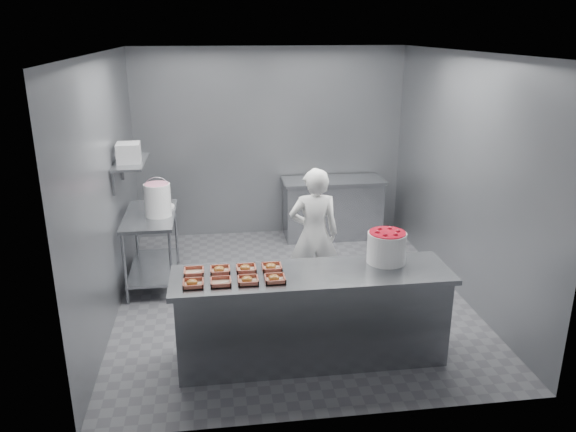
{
  "coord_description": "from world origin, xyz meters",
  "views": [
    {
      "loc": [
        -0.86,
        -6.0,
        3.04
      ],
      "look_at": [
        -0.07,
        -0.2,
        1.07
      ],
      "focal_mm": 35.0,
      "sensor_mm": 36.0,
      "label": 1
    }
  ],
  "objects_px": {
    "strawberry_tub": "(387,246)",
    "tray_1": "(221,282)",
    "tray_0": "(193,283)",
    "tray_5": "(220,270)",
    "tray_6": "(246,268)",
    "service_counter": "(312,316)",
    "tray_2": "(248,280)",
    "glaze_bucket": "(158,199)",
    "back_counter": "(333,208)",
    "tray_3": "(275,278)",
    "tray_4": "(194,272)",
    "tray_7": "(272,267)",
    "worker": "(314,235)",
    "prep_table": "(152,238)",
    "appliance": "(129,153)"
  },
  "relations": [
    {
      "from": "back_counter",
      "to": "prep_table",
      "type": "bearing_deg",
      "value": -152.99
    },
    {
      "from": "glaze_bucket",
      "to": "tray_6",
      "type": "bearing_deg",
      "value": -61.99
    },
    {
      "from": "tray_3",
      "to": "tray_2",
      "type": "bearing_deg",
      "value": 180.0
    },
    {
      "from": "tray_7",
      "to": "back_counter",
      "type": "bearing_deg",
      "value": 67.98
    },
    {
      "from": "tray_1",
      "to": "tray_5",
      "type": "bearing_deg",
      "value": 90.68
    },
    {
      "from": "tray_0",
      "to": "strawberry_tub",
      "type": "distance_m",
      "value": 1.85
    },
    {
      "from": "strawberry_tub",
      "to": "tray_3",
      "type": "bearing_deg",
      "value": -165.96
    },
    {
      "from": "tray_2",
      "to": "glaze_bucket",
      "type": "relative_size",
      "value": 0.39
    },
    {
      "from": "tray_1",
      "to": "strawberry_tub",
      "type": "relative_size",
      "value": 0.51
    },
    {
      "from": "tray_2",
      "to": "tray_5",
      "type": "height_order",
      "value": "same"
    },
    {
      "from": "back_counter",
      "to": "tray_1",
      "type": "distance_m",
      "value": 3.83
    },
    {
      "from": "prep_table",
      "to": "back_counter",
      "type": "xyz_separation_m",
      "value": [
        2.55,
        1.3,
        -0.14
      ]
    },
    {
      "from": "tray_3",
      "to": "strawberry_tub",
      "type": "relative_size",
      "value": 0.51
    },
    {
      "from": "tray_4",
      "to": "tray_6",
      "type": "height_order",
      "value": "tray_6"
    },
    {
      "from": "tray_3",
      "to": "glaze_bucket",
      "type": "bearing_deg",
      "value": 120.29
    },
    {
      "from": "tray_2",
      "to": "tray_5",
      "type": "distance_m",
      "value": 0.35
    },
    {
      "from": "tray_1",
      "to": "tray_5",
      "type": "xyz_separation_m",
      "value": [
        -0.0,
        0.25,
        0.0
      ]
    },
    {
      "from": "service_counter",
      "to": "worker",
      "type": "xyz_separation_m",
      "value": [
        0.25,
        1.29,
        0.33
      ]
    },
    {
      "from": "service_counter",
      "to": "tray_3",
      "type": "bearing_deg",
      "value": -160.68
    },
    {
      "from": "service_counter",
      "to": "strawberry_tub",
      "type": "xyz_separation_m",
      "value": [
        0.75,
        0.15,
        0.61
      ]
    },
    {
      "from": "tray_6",
      "to": "tray_0",
      "type": "bearing_deg",
      "value": -152.04
    },
    {
      "from": "tray_6",
      "to": "worker",
      "type": "relative_size",
      "value": 0.12
    },
    {
      "from": "tray_2",
      "to": "tray_4",
      "type": "relative_size",
      "value": 1.0
    },
    {
      "from": "prep_table",
      "to": "strawberry_tub",
      "type": "relative_size",
      "value": 3.24
    },
    {
      "from": "tray_1",
      "to": "appliance",
      "type": "relative_size",
      "value": 0.63
    },
    {
      "from": "tray_7",
      "to": "tray_6",
      "type": "bearing_deg",
      "value": 180.0
    },
    {
      "from": "tray_1",
      "to": "worker",
      "type": "height_order",
      "value": "worker"
    },
    {
      "from": "tray_0",
      "to": "tray_5",
      "type": "height_order",
      "value": "same"
    },
    {
      "from": "back_counter",
      "to": "strawberry_tub",
      "type": "bearing_deg",
      "value": -92.85
    },
    {
      "from": "worker",
      "to": "service_counter",
      "type": "bearing_deg",
      "value": 81.45
    },
    {
      "from": "prep_table",
      "to": "tray_0",
      "type": "height_order",
      "value": "tray_0"
    },
    {
      "from": "worker",
      "to": "strawberry_tub",
      "type": "bearing_deg",
      "value": 116.02
    },
    {
      "from": "tray_3",
      "to": "tray_7",
      "type": "bearing_deg",
      "value": 90.0
    },
    {
      "from": "strawberry_tub",
      "to": "tray_1",
      "type": "bearing_deg",
      "value": -170.08
    },
    {
      "from": "service_counter",
      "to": "prep_table",
      "type": "bearing_deg",
      "value": 130.24
    },
    {
      "from": "tray_4",
      "to": "tray_7",
      "type": "relative_size",
      "value": 1.0
    },
    {
      "from": "glaze_bucket",
      "to": "appliance",
      "type": "bearing_deg",
      "value": 179.71
    },
    {
      "from": "tray_6",
      "to": "tray_7",
      "type": "xyz_separation_m",
      "value": [
        0.24,
        0.0,
        0.0
      ]
    },
    {
      "from": "tray_6",
      "to": "worker",
      "type": "height_order",
      "value": "worker"
    },
    {
      "from": "tray_2",
      "to": "glaze_bucket",
      "type": "height_order",
      "value": "glaze_bucket"
    },
    {
      "from": "tray_6",
      "to": "service_counter",
      "type": "bearing_deg",
      "value": -11.93
    },
    {
      "from": "tray_4",
      "to": "appliance",
      "type": "height_order",
      "value": "appliance"
    },
    {
      "from": "tray_0",
      "to": "service_counter",
      "type": "bearing_deg",
      "value": 6.7
    },
    {
      "from": "back_counter",
      "to": "tray_4",
      "type": "distance_m",
      "value": 3.73
    },
    {
      "from": "back_counter",
      "to": "glaze_bucket",
      "type": "height_order",
      "value": "glaze_bucket"
    },
    {
      "from": "prep_table",
      "to": "tray_4",
      "type": "bearing_deg",
      "value": -72.64
    },
    {
      "from": "tray_5",
      "to": "appliance",
      "type": "relative_size",
      "value": 0.63
    },
    {
      "from": "service_counter",
      "to": "prep_table",
      "type": "height_order",
      "value": "same"
    },
    {
      "from": "tray_4",
      "to": "strawberry_tub",
      "type": "height_order",
      "value": "strawberry_tub"
    },
    {
      "from": "strawberry_tub",
      "to": "appliance",
      "type": "bearing_deg",
      "value": 146.02
    }
  ]
}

